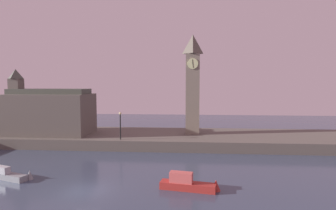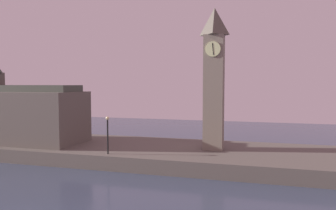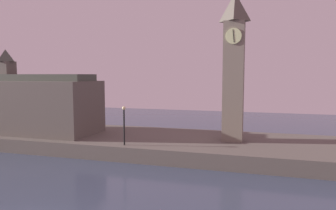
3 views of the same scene
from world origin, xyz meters
The scene contains 4 objects.
far_embankment centered at (0.00, 20.00, 0.75)m, with size 70.00×12.00×1.50m, color #5B544C.
clock_tower centered at (9.62, 20.40, 9.41)m, with size 2.30×2.34×15.32m.
parliament_hall centered at (-12.72, 18.62, 4.93)m, with size 12.53×6.92×10.07m.
streetlamp centered at (-0.48, 15.04, 3.91)m, with size 0.36×0.36×3.86m.
Camera 2 is at (13.95, -14.10, 8.68)m, focal length 33.79 mm.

